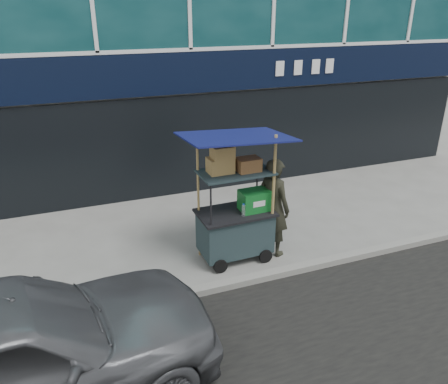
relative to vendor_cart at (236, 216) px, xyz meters
name	(u,v)px	position (x,y,z in m)	size (l,w,h in m)	color
ground	(261,272)	(0.22, -0.64, -0.84)	(80.00, 80.00, 0.00)	slate
curb	(267,276)	(0.22, -0.84, -0.78)	(80.00, 0.18, 0.12)	gray
vendor_cart	(236,216)	(0.00, 0.00, 0.00)	(1.81, 1.29, 2.41)	#1B2D2E
vendor_man	(274,207)	(0.71, -0.06, 0.09)	(0.68, 0.44, 1.86)	#26271D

